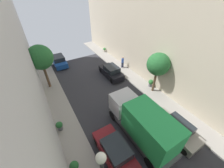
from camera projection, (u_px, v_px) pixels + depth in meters
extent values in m
plane|color=#2D2D33|center=(131.00, 126.00, 12.57)|extent=(32.00, 32.00, 0.00)
cube|color=gray|center=(80.00, 154.00, 10.46)|extent=(2.00, 44.00, 0.15)
cube|color=gray|center=(169.00, 106.00, 14.58)|extent=(2.00, 44.00, 0.15)
cube|color=maroon|center=(115.00, 152.00, 10.14)|extent=(1.76, 4.20, 0.76)
cube|color=#1E2328|center=(116.00, 149.00, 9.61)|extent=(1.56, 2.10, 0.64)
cylinder|color=black|center=(97.00, 142.00, 11.01)|extent=(0.22, 0.64, 0.64)
cylinder|color=black|center=(113.00, 133.00, 11.66)|extent=(0.22, 0.64, 0.64)
cylinder|color=black|center=(136.00, 167.00, 9.53)|extent=(0.22, 0.64, 0.64)
cube|color=#194799|center=(59.00, 62.00, 21.56)|extent=(1.76, 4.20, 0.76)
cube|color=#1E2328|center=(58.00, 58.00, 21.04)|extent=(1.56, 2.10, 0.64)
cylinder|color=black|center=(52.00, 60.00, 22.44)|extent=(0.22, 0.64, 0.64)
cylinder|color=black|center=(62.00, 58.00, 23.08)|extent=(0.22, 0.64, 0.64)
cylinder|color=black|center=(57.00, 68.00, 20.31)|extent=(0.22, 0.64, 0.64)
cylinder|color=black|center=(67.00, 66.00, 20.96)|extent=(0.22, 0.64, 0.64)
cube|color=gray|center=(175.00, 129.00, 11.67)|extent=(1.76, 4.20, 0.76)
cube|color=#1E2328|center=(179.00, 126.00, 11.15)|extent=(1.56, 2.10, 0.64)
cylinder|color=black|center=(154.00, 122.00, 12.55)|extent=(0.22, 0.64, 0.64)
cylinder|color=black|center=(166.00, 115.00, 13.19)|extent=(0.22, 0.64, 0.64)
cylinder|color=black|center=(184.00, 151.00, 10.43)|extent=(0.22, 0.64, 0.64)
cylinder|color=black|center=(196.00, 141.00, 11.07)|extent=(0.22, 0.64, 0.64)
cube|color=black|center=(111.00, 73.00, 18.98)|extent=(1.76, 4.20, 0.76)
cube|color=#1E2328|center=(112.00, 69.00, 18.46)|extent=(1.56, 2.10, 0.64)
cylinder|color=black|center=(101.00, 70.00, 19.86)|extent=(0.22, 0.64, 0.64)
cylinder|color=black|center=(110.00, 68.00, 20.50)|extent=(0.22, 0.64, 0.64)
cylinder|color=black|center=(112.00, 81.00, 17.74)|extent=(0.22, 0.64, 0.64)
cylinder|color=black|center=(122.00, 78.00, 18.38)|extent=(0.22, 0.64, 0.64)
cube|color=#4C4C51|center=(139.00, 129.00, 11.47)|extent=(2.20, 6.60, 0.50)
cube|color=#B7B7BC|center=(123.00, 103.00, 12.45)|extent=(2.10, 1.80, 1.70)
cube|color=green|center=(151.00, 128.00, 9.92)|extent=(2.24, 4.20, 2.40)
cylinder|color=black|center=(113.00, 115.00, 13.00)|extent=(0.30, 0.96, 0.96)
cylinder|color=black|center=(130.00, 107.00, 13.81)|extent=(0.30, 0.96, 0.96)
cylinder|color=black|center=(150.00, 163.00, 9.57)|extent=(0.30, 0.96, 0.96)
cylinder|color=black|center=(169.00, 149.00, 10.38)|extent=(0.30, 0.96, 0.96)
cylinder|color=#2D334C|center=(122.00, 65.00, 20.67)|extent=(0.18, 0.18, 0.82)
cylinder|color=#2D334C|center=(123.00, 65.00, 20.76)|extent=(0.18, 0.18, 0.82)
cylinder|color=#3359B2|center=(123.00, 60.00, 20.28)|extent=(0.36, 0.36, 0.64)
sphere|color=tan|center=(123.00, 58.00, 20.00)|extent=(0.24, 0.24, 0.24)
cylinder|color=brown|center=(154.00, 81.00, 15.72)|extent=(0.26, 0.26, 2.63)
sphere|color=#23602D|center=(158.00, 64.00, 14.38)|extent=(2.44, 2.44, 2.44)
cylinder|color=brown|center=(47.00, 77.00, 16.26)|extent=(0.29, 0.29, 2.93)
sphere|color=#23602D|center=(40.00, 57.00, 14.77)|extent=(2.72, 2.72, 2.72)
cylinder|color=slate|center=(37.00, 60.00, 22.39)|extent=(0.52, 0.52, 0.33)
sphere|color=#23602D|center=(36.00, 58.00, 22.11)|extent=(0.77, 0.77, 0.77)
cylinder|color=slate|center=(60.00, 128.00, 12.06)|extent=(0.42, 0.42, 0.37)
sphere|color=#23602D|center=(59.00, 125.00, 11.81)|extent=(0.58, 0.58, 0.58)
cylinder|color=#B2A899|center=(104.00, 51.00, 25.49)|extent=(0.33, 0.33, 0.34)
sphere|color=#38843D|center=(104.00, 49.00, 25.28)|extent=(0.47, 0.47, 0.47)
cylinder|color=#B2A899|center=(75.00, 168.00, 9.45)|extent=(0.47, 0.47, 0.33)
sphere|color=#23602D|center=(74.00, 166.00, 9.20)|extent=(0.62, 0.62, 0.62)
cylinder|color=slate|center=(150.00, 85.00, 17.06)|extent=(0.43, 0.43, 0.39)
sphere|color=#2D7233|center=(151.00, 82.00, 16.79)|extent=(0.60, 0.60, 0.60)
sphere|color=white|center=(101.00, 158.00, 5.18)|extent=(0.44, 0.44, 0.44)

